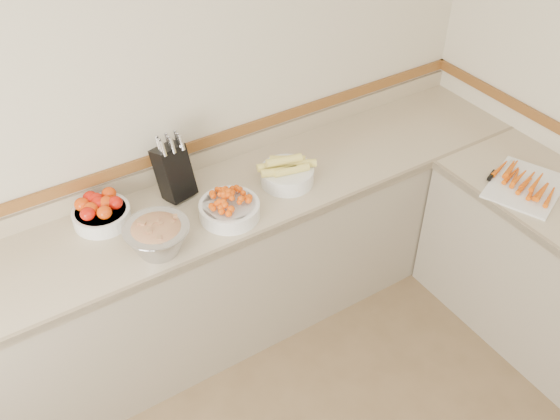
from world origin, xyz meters
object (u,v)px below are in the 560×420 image
knife_block (174,171)px  tomato_bowl (100,211)px  corn_bowl (287,173)px  cherry_tomato_bowl (229,207)px  rhubarb_bowl (157,236)px  cutting_board (524,184)px

knife_block → tomato_bowl: 0.41m
knife_block → corn_bowl: (0.54, -0.22, -0.09)m
tomato_bowl → cherry_tomato_bowl: cherry_tomato_bowl is taller
cherry_tomato_bowl → corn_bowl: corn_bowl is taller
tomato_bowl → rhubarb_bowl: bearing=-66.2°
corn_bowl → cutting_board: 1.24m
rhubarb_bowl → cutting_board: 1.90m
tomato_bowl → corn_bowl: size_ratio=0.91×
knife_block → rhubarb_bowl: bearing=-125.7°
knife_block → cutting_board: knife_block is taller
corn_bowl → cherry_tomato_bowl: bearing=-168.0°
knife_block → cherry_tomato_bowl: (0.15, -0.30, -0.09)m
tomato_bowl → cutting_board: size_ratio=0.53×
tomato_bowl → cutting_board: tomato_bowl is taller
tomato_bowl → rhubarb_bowl: size_ratio=0.92×
rhubarb_bowl → cutting_board: rhubarb_bowl is taller
corn_bowl → rhubarb_bowl: 0.79m
tomato_bowl → rhubarb_bowl: 0.37m
cherry_tomato_bowl → cutting_board: 1.54m
corn_bowl → knife_block: bearing=157.8°
rhubarb_bowl → corn_bowl: bearing=9.1°
cherry_tomato_bowl → corn_bowl: (0.39, 0.08, 0.00)m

